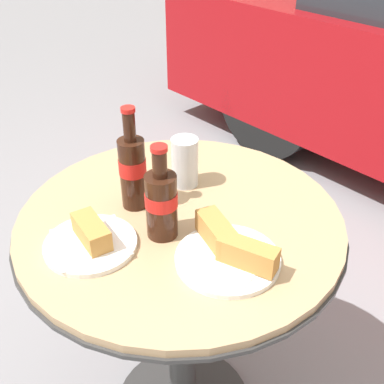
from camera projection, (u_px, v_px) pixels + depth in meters
name	position (u px, v px, depth m)	size (l,w,h in m)	color
bistro_table	(181.00, 274.00, 1.25)	(0.78, 0.78, 0.78)	#333333
cola_bottle_left	(133.00, 169.00, 1.12)	(0.06, 0.06, 0.26)	#33190F
cola_bottle_right	(161.00, 202.00, 1.04)	(0.07, 0.07, 0.22)	#33190F
drinking_glass	(185.00, 164.00, 1.22)	(0.07, 0.07, 0.13)	black
lunch_plate_near	(229.00, 251.00, 1.00)	(0.23, 0.22, 0.07)	white
lunch_plate_far	(91.00, 240.00, 1.04)	(0.20, 0.20, 0.06)	white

